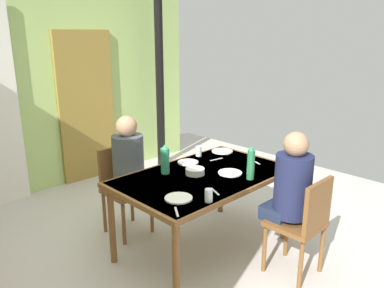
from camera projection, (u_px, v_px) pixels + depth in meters
ground_plane at (177, 267)px, 3.29m from camera, size 6.57×6.57×0.00m
wall_back at (37, 81)px, 4.63m from camera, size 4.63×0.10×2.78m
door_wooden at (87, 107)px, 5.09m from camera, size 0.80×0.05×2.00m
stove_pipe_column at (160, 74)px, 5.50m from camera, size 0.12×0.12×2.78m
dining_table at (204, 181)px, 3.37m from camera, size 1.56×0.97×0.75m
chair_near_diner at (304, 221)px, 3.05m from camera, size 0.40×0.40×0.87m
chair_far_diner at (123, 184)px, 3.79m from camera, size 0.40×0.40×0.87m
person_near_diner at (291, 184)px, 3.06m from camera, size 0.30×0.37×0.77m
person_far_diner at (129, 161)px, 3.62m from camera, size 0.30×0.37×0.77m
water_bottle_green_near at (251, 164)px, 3.21m from camera, size 0.07×0.07×0.29m
water_bottle_green_far at (165, 160)px, 3.35m from camera, size 0.08×0.08×0.27m
serving_bowl_center at (195, 171)px, 3.35m from camera, size 0.17×0.17×0.05m
dinner_plate_near_left at (188, 162)px, 3.65m from camera, size 0.20×0.20×0.01m
dinner_plate_near_right at (222, 151)px, 4.00m from camera, size 0.22×0.22×0.01m
dinner_plate_far_center at (179, 198)px, 2.86m from camera, size 0.21×0.21×0.01m
dinner_plate_far_side at (230, 173)px, 3.38m from camera, size 0.21×0.21×0.01m
drinking_glass_by_near_diner at (199, 151)px, 3.84m from camera, size 0.06×0.06×0.10m
drinking_glass_by_far_diner at (209, 195)px, 2.80m from camera, size 0.06×0.06×0.10m
cutlery_knife_near at (177, 212)px, 2.65m from camera, size 0.10×0.13×0.00m
cutlery_fork_near at (255, 162)px, 3.68m from camera, size 0.07×0.15×0.00m
cutlery_knife_far at (215, 191)px, 2.99m from camera, size 0.07×0.14×0.00m
cutlery_fork_far at (216, 159)px, 3.75m from camera, size 0.15×0.04×0.00m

